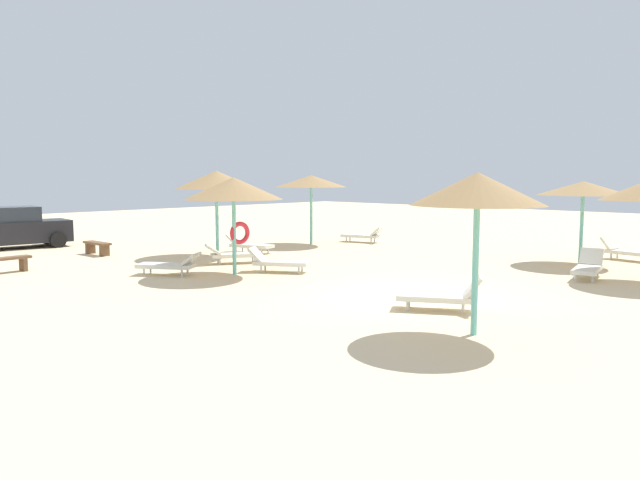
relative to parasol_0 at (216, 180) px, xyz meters
The scene contains 17 objects.
ground_plane 10.25m from the parasol_0, 98.88° to the right, with size 80.00×80.00×0.00m, color beige.
parasol_0 is the anchor object (origin of this frame).
parasol_1 4.51m from the parasol_0, 120.40° to the right, with size 2.96×2.96×2.94m.
parasol_2 5.16m from the parasol_0, ahead, with size 3.08×3.08×3.01m.
parasol_3 13.13m from the parasol_0, 105.72° to the right, with size 2.48×2.48×3.04m.
parasol_5 12.90m from the parasol_0, 55.63° to the right, with size 2.99×2.99×2.80m.
lounger_0 3.32m from the parasol_0, 113.57° to the right, with size 1.97×1.51×0.68m.
lounger_1 5.16m from the parasol_0, 145.11° to the right, with size 1.58×1.93×0.70m.
lounger_2 7.80m from the parasol_0, ahead, with size 1.18×1.99×0.74m.
lounger_3 11.59m from the parasol_0, 101.19° to the right, with size 1.49×1.92×0.80m.
lounger_4 12.94m from the parasol_0, 69.92° to the right, with size 1.93×1.00×0.81m.
lounger_5 15.00m from the parasol_0, 51.48° to the right, with size 0.97×1.94×0.79m.
lounger_6 2.86m from the parasol_0, ahead, with size 1.12×1.99×0.72m.
lounger_7 5.24m from the parasol_0, 103.40° to the right, with size 1.53×1.93×0.76m.
bench_0 5.22m from the parasol_0, 130.83° to the left, with size 0.42×1.51×0.49m.
bench_1 7.55m from the parasol_0, 168.45° to the left, with size 1.52×0.50×0.49m.
parked_car 9.24m from the parasol_0, 118.56° to the left, with size 4.18×2.38×1.72m.
Camera 1 is at (-12.04, -8.39, 2.97)m, focal length 33.66 mm.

